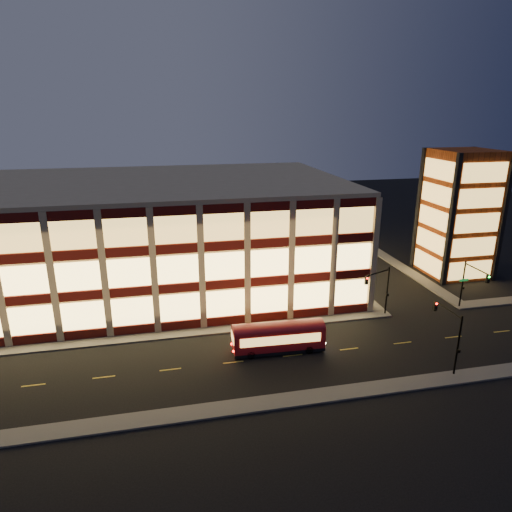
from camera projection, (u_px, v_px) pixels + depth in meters
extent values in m
plane|color=black|center=(187.00, 338.00, 48.88)|extent=(200.00, 200.00, 0.00)
cube|color=#514F4C|center=(158.00, 335.00, 49.18)|extent=(54.00, 2.00, 0.15)
cube|color=#514F4C|center=(331.00, 269.00, 69.31)|extent=(2.00, 30.00, 0.15)
cube|color=#514F4C|center=(503.00, 301.00, 57.89)|extent=(14.00, 2.00, 0.15)
cube|color=#514F4C|center=(397.00, 264.00, 71.54)|extent=(2.00, 30.00, 0.15)
cube|color=#514F4C|center=(199.00, 412.00, 36.78)|extent=(100.00, 2.00, 0.15)
cube|color=tan|center=(153.00, 235.00, 61.89)|extent=(50.00, 30.00, 14.00)
cube|color=tan|center=(150.00, 182.00, 59.65)|extent=(50.40, 30.40, 0.50)
cube|color=#470C0A|center=(158.00, 327.00, 49.81)|extent=(50.10, 0.25, 1.00)
cube|color=#FFD26B|center=(157.00, 309.00, 49.18)|extent=(49.00, 0.20, 3.00)
cube|color=#470C0A|center=(326.00, 266.00, 68.95)|extent=(0.25, 30.10, 1.00)
cube|color=#FFD26B|center=(326.00, 253.00, 68.30)|extent=(0.20, 29.00, 3.00)
cube|color=#470C0A|center=(155.00, 290.00, 48.45)|extent=(50.10, 0.25, 1.00)
cube|color=#FFD26B|center=(154.00, 271.00, 47.82)|extent=(49.00, 0.20, 3.00)
cube|color=#470C0A|center=(327.00, 238.00, 67.59)|extent=(0.25, 30.10, 1.00)
cube|color=#FFD26B|center=(328.00, 224.00, 66.94)|extent=(0.20, 29.00, 3.00)
cube|color=#470C0A|center=(152.00, 250.00, 47.09)|extent=(50.10, 0.25, 1.00)
cube|color=#FFD26B|center=(151.00, 231.00, 46.46)|extent=(49.00, 0.20, 3.00)
cube|color=#470C0A|center=(329.00, 209.00, 66.23)|extent=(0.25, 30.10, 1.00)
cube|color=#FFD26B|center=(329.00, 195.00, 65.57)|extent=(0.20, 29.00, 3.00)
cube|color=#8C3814|center=(459.00, 214.00, 65.35)|extent=(8.00, 8.00, 18.00)
cube|color=black|center=(451.00, 222.00, 60.82)|extent=(0.60, 0.60, 18.00)
cube|color=black|center=(503.00, 219.00, 62.44)|extent=(0.60, 0.60, 18.00)
cube|color=black|center=(418.00, 209.00, 68.25)|extent=(0.60, 0.60, 18.00)
cube|color=black|center=(466.00, 207.00, 69.87)|extent=(0.60, 0.60, 18.00)
cube|color=#E9B051|center=(470.00, 270.00, 63.79)|extent=(6.60, 0.16, 2.60)
cube|color=#E9B051|center=(427.00, 263.00, 66.75)|extent=(0.16, 6.60, 2.60)
cube|color=#E9B051|center=(474.00, 247.00, 62.73)|extent=(6.60, 0.16, 2.60)
cube|color=#E9B051|center=(430.00, 241.00, 65.70)|extent=(0.16, 6.60, 2.60)
cube|color=#E9B051|center=(477.00, 223.00, 61.68)|extent=(6.60, 0.16, 2.60)
cube|color=#E9B051|center=(433.00, 218.00, 64.64)|extent=(0.16, 6.60, 2.60)
cube|color=#E9B051|center=(481.00, 198.00, 60.63)|extent=(6.60, 0.16, 2.60)
cube|color=#E9B051|center=(436.00, 194.00, 63.59)|extent=(0.16, 6.60, 2.60)
cube|color=#E9B051|center=(485.00, 173.00, 59.58)|extent=(6.60, 0.16, 2.60)
cube|color=#E9B051|center=(439.00, 169.00, 62.54)|extent=(0.16, 6.60, 2.60)
cylinder|color=black|center=(387.00, 291.00, 53.46)|extent=(0.18, 0.18, 6.00)
cylinder|color=black|center=(378.00, 273.00, 51.57)|extent=(3.56, 1.63, 0.14)
cube|color=black|center=(366.00, 280.00, 50.67)|extent=(0.32, 0.32, 0.95)
sphere|color=#FF0C05|center=(367.00, 278.00, 50.41)|extent=(0.20, 0.20, 0.20)
cube|color=black|center=(388.00, 295.00, 53.39)|extent=(0.25, 0.18, 0.28)
cylinder|color=black|center=(462.00, 284.00, 55.48)|extent=(0.18, 0.18, 6.00)
cylinder|color=black|center=(477.00, 269.00, 52.79)|extent=(0.14, 4.00, 0.14)
cube|color=black|center=(488.00, 279.00, 51.09)|extent=(0.32, 0.32, 0.95)
sphere|color=#0CFF26|center=(489.00, 277.00, 50.83)|extent=(0.20, 0.20, 0.20)
cube|color=black|center=(463.00, 288.00, 55.42)|extent=(0.25, 0.18, 0.28)
cube|color=#0C7226|center=(464.00, 280.00, 55.16)|extent=(1.20, 0.06, 0.28)
cylinder|color=black|center=(458.00, 346.00, 41.10)|extent=(0.18, 0.18, 6.00)
cylinder|color=black|center=(448.00, 310.00, 42.12)|extent=(0.14, 4.00, 0.14)
cube|color=black|center=(435.00, 306.00, 44.14)|extent=(0.32, 0.32, 0.95)
sphere|color=#FF0C05|center=(437.00, 304.00, 43.88)|extent=(0.20, 0.20, 0.20)
cube|color=black|center=(459.00, 351.00, 41.04)|extent=(0.25, 0.18, 0.28)
cube|color=#97080E|center=(278.00, 337.00, 45.72)|extent=(9.28, 2.67, 2.11)
cube|color=black|center=(278.00, 348.00, 46.10)|extent=(9.28, 2.67, 0.32)
cylinder|color=black|center=(251.00, 355.00, 44.64)|extent=(0.84, 0.31, 0.83)
cylinder|color=black|center=(248.00, 345.00, 46.54)|extent=(0.84, 0.31, 0.83)
cylinder|color=black|center=(309.00, 350.00, 45.61)|extent=(0.84, 0.31, 0.83)
cylinder|color=black|center=(304.00, 340.00, 47.51)|extent=(0.84, 0.31, 0.83)
cube|color=#E9B051|center=(281.00, 340.00, 44.53)|extent=(8.09, 0.38, 0.92)
cube|color=#E9B051|center=(276.00, 329.00, 46.74)|extent=(8.09, 0.38, 0.92)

